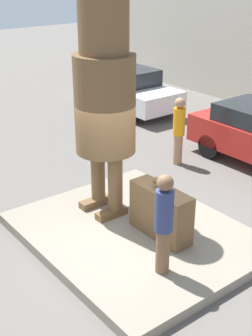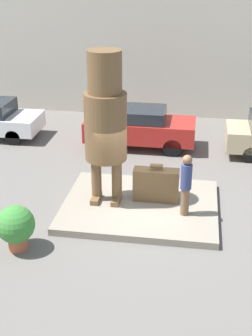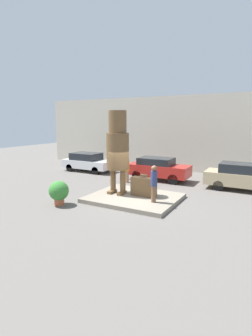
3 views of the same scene
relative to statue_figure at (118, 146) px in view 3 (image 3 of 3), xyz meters
name	(u,v)px [view 3 (image 3 of 3)]	position (x,y,z in m)	size (l,w,h in m)	color
ground_plane	(134,200)	(1.01, -0.05, -2.78)	(60.00, 60.00, 0.00)	#605B56
pedestal	(134,198)	(1.01, -0.05, -2.68)	(4.49, 3.68, 0.21)	gray
building_backdrop	(187,134)	(1.01, 9.34, 0.27)	(28.00, 0.60, 6.10)	beige
statue_figure	(118,146)	(0.00, 0.00, 0.00)	(1.19, 1.19, 4.40)	brown
giant_suitcase	(144,187)	(1.43, 0.22, -2.08)	(1.33, 0.45, 1.16)	brown
tourist	(154,182)	(2.31, -0.52, -1.59)	(0.31, 0.31, 1.80)	brown
parked_car_white	(88,162)	(-5.98, 5.20, -1.99)	(4.16, 1.84, 1.51)	silver
parked_car_red	(158,168)	(0.31, 4.94, -1.94)	(4.23, 1.75, 1.56)	#B2231E
parked_car_tan	(246,177)	(5.93, 4.79, -1.94)	(4.71, 1.75, 1.61)	tan
planter_pot	(59,191)	(-1.81, -2.60, -2.10)	(0.97, 0.97, 1.21)	#AD5638
worker_hivis	(127,168)	(-1.20, 3.20, -1.78)	(0.31, 0.31, 1.83)	#A87A56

